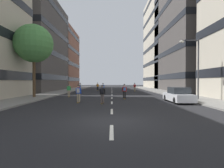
% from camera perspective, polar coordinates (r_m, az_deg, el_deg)
% --- Properties ---
extents(ground_plane, '(136.70, 136.70, 0.00)m').
position_cam_1_polar(ground_plane, '(32.26, -0.00, -2.85)').
color(ground_plane, black).
extents(sidewalk_left, '(3.90, 62.65, 0.14)m').
position_cam_1_polar(sidewalk_left, '(36.43, -15.55, -2.34)').
color(sidewalk_left, gray).
rests_on(sidewalk_left, ground_plane).
extents(sidewalk_right, '(3.90, 62.65, 0.14)m').
position_cam_1_polar(sidewalk_right, '(36.42, 15.55, -2.34)').
color(sidewalk_right, gray).
rests_on(sidewalk_right, ground_plane).
extents(lane_markings, '(0.16, 52.20, 0.01)m').
position_cam_1_polar(lane_markings, '(32.48, -0.00, -2.81)').
color(lane_markings, silver).
rests_on(lane_markings, ground_plane).
extents(building_left_mid, '(13.55, 18.54, 19.37)m').
position_cam_1_polar(building_left_mid, '(43.63, -25.47, 10.94)').
color(building_left_mid, '#4C4744').
rests_on(building_left_mid, ground_plane).
extents(building_left_far, '(13.55, 16.67, 18.02)m').
position_cam_1_polar(building_left_far, '(59.23, -18.28, 7.63)').
color(building_left_far, brown).
rests_on(building_left_far, ground_plane).
extents(building_right_mid, '(13.55, 21.04, 25.58)m').
position_cam_1_polar(building_right_mid, '(44.27, 25.51, 14.90)').
color(building_right_mid, '#4C4744').
rests_on(building_right_mid, ground_plane).
extents(building_right_far, '(13.55, 21.58, 28.41)m').
position_cam_1_polar(building_right_far, '(60.05, 18.33, 12.56)').
color(building_right_far, '#BCB29E').
rests_on(building_right_far, ground_plane).
extents(parked_car_near, '(1.82, 4.40, 1.52)m').
position_cam_1_polar(parked_car_near, '(18.95, 20.42, -3.41)').
color(parked_car_near, silver).
rests_on(parked_car_near, ground_plane).
extents(street_tree_near, '(4.74, 4.74, 9.05)m').
position_cam_1_polar(street_tree_near, '(24.83, -23.68, 11.71)').
color(street_tree_near, '#4C3823').
rests_on(street_tree_near, sidewalk_left).
extents(streetlamp_right, '(2.13, 0.30, 6.50)m').
position_cam_1_polar(streetlamp_right, '(21.41, 24.99, 6.26)').
color(streetlamp_right, '#3F3F44').
rests_on(streetlamp_right, sidewalk_right).
extents(skater_0, '(0.56, 0.92, 1.78)m').
position_cam_1_polar(skater_0, '(16.69, -3.07, -2.85)').
color(skater_0, brown).
rests_on(skater_0, ground_plane).
extents(skater_1, '(0.53, 0.90, 1.78)m').
position_cam_1_polar(skater_1, '(17.77, -10.64, -2.64)').
color(skater_1, brown).
rests_on(skater_1, ground_plane).
extents(skater_2, '(0.55, 0.92, 1.78)m').
position_cam_1_polar(skater_2, '(31.56, -10.45, -1.10)').
color(skater_2, brown).
rests_on(skater_2, ground_plane).
extents(skater_3, '(0.54, 0.91, 1.78)m').
position_cam_1_polar(skater_3, '(21.23, 4.02, -2.05)').
color(skater_3, brown).
rests_on(skater_3, ground_plane).
extents(skater_4, '(0.54, 0.91, 1.78)m').
position_cam_1_polar(skater_4, '(36.17, -10.05, -0.89)').
color(skater_4, brown).
rests_on(skater_4, ground_plane).
extents(skater_5, '(0.57, 0.92, 1.78)m').
position_cam_1_polar(skater_5, '(24.54, -13.59, -1.75)').
color(skater_5, brown).
rests_on(skater_5, ground_plane).
extents(skater_6, '(0.56, 0.92, 1.78)m').
position_cam_1_polar(skater_6, '(37.75, 7.28, -0.77)').
color(skater_6, brown).
rests_on(skater_6, ground_plane).
extents(skater_7, '(0.56, 0.92, 1.78)m').
position_cam_1_polar(skater_7, '(40.75, -4.60, -0.68)').
color(skater_7, brown).
rests_on(skater_7, ground_plane).
extents(skater_8, '(0.55, 0.92, 1.78)m').
position_cam_1_polar(skater_8, '(33.21, -2.86, -0.99)').
color(skater_8, brown).
rests_on(skater_8, ground_plane).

